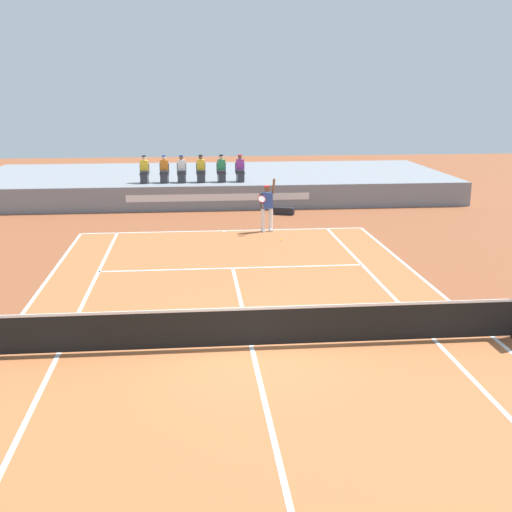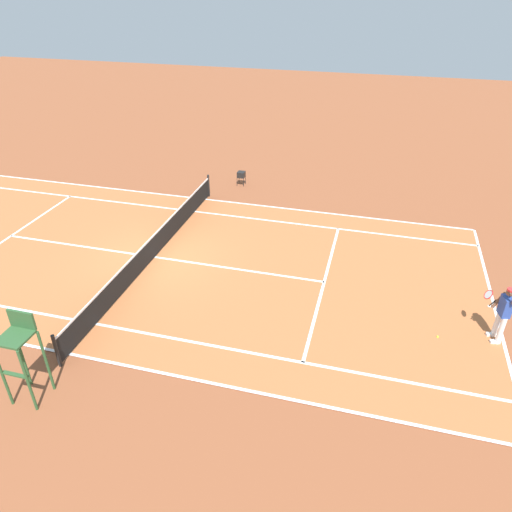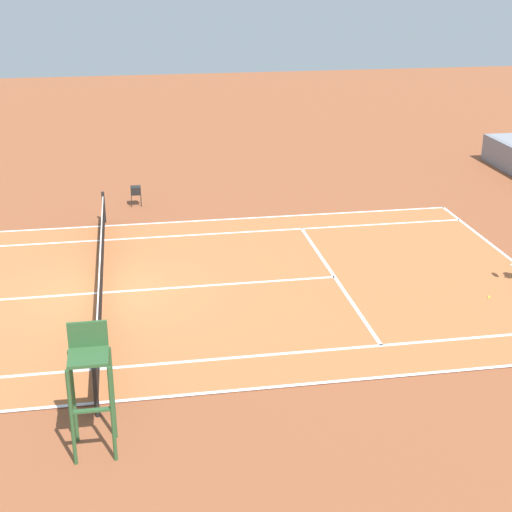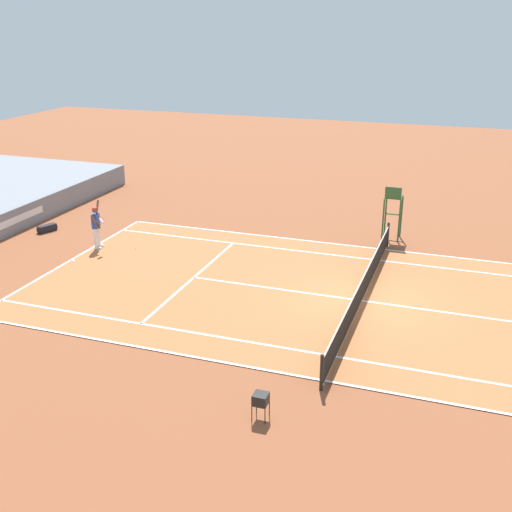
{
  "view_description": "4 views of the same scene",
  "coord_description": "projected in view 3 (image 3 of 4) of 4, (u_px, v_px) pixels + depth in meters",
  "views": [
    {
      "loc": [
        -1.22,
        -13.34,
        5.54
      ],
      "look_at": [
        0.5,
        4.08,
        1.0
      ],
      "focal_mm": 46.28,
      "sensor_mm": 36.0,
      "label": 1
    },
    {
      "loc": [
        13.88,
        7.71,
        9.31
      ],
      "look_at": [
        0.5,
        4.08,
        1.0
      ],
      "focal_mm": 33.51,
      "sensor_mm": 36.0,
      "label": 2
    },
    {
      "loc": [
        19.18,
        0.89,
        8.45
      ],
      "look_at": [
        0.5,
        4.08,
        1.0
      ],
      "focal_mm": 54.06,
      "sensor_mm": 36.0,
      "label": 3
    },
    {
      "loc": [
        -20.18,
        -3.15,
        9.3
      ],
      "look_at": [
        0.5,
        4.08,
        1.0
      ],
      "focal_mm": 44.53,
      "sensor_mm": 36.0,
      "label": 4
    }
  ],
  "objects": [
    {
      "name": "ground_plane",
      "position": [
        102.0,
        293.0,
        20.55
      ],
      "size": [
        80.0,
        80.0,
        0.0
      ],
      "primitive_type": "plane",
      "color": "brown"
    },
    {
      "name": "court",
      "position": [
        102.0,
        293.0,
        20.54
      ],
      "size": [
        11.08,
        23.88,
        0.03
      ],
      "color": "#B76638",
      "rests_on": "ground"
    },
    {
      "name": "ball_hopper",
      "position": [
        136.0,
        190.0,
        27.54
      ],
      "size": [
        0.36,
        0.36,
        0.7
      ],
      "color": "black",
      "rests_on": "ground"
    },
    {
      "name": "umpire_chair",
      "position": [
        90.0,
        374.0,
        13.56
      ],
      "size": [
        0.77,
        0.77,
        2.44
      ],
      "color": "#2D562D",
      "rests_on": "ground"
    },
    {
      "name": "net",
      "position": [
        101.0,
        275.0,
        20.36
      ],
      "size": [
        11.98,
        0.1,
        1.07
      ],
      "color": "black",
      "rests_on": "ground"
    },
    {
      "name": "tennis_ball",
      "position": [
        489.0,
        297.0,
        20.26
      ],
      "size": [
        0.07,
        0.07,
        0.07
      ],
      "primitive_type": "sphere",
      "color": "#D1E533",
      "rests_on": "ground"
    }
  ]
}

